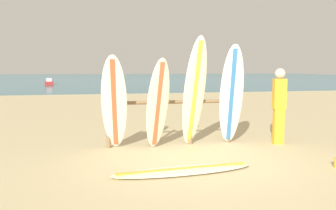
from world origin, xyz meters
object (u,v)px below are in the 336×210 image
surfboard_leaning_center_left (194,92)px  surfboard_lying_on_sand (183,170)px  surfboard_leaning_far_left (114,104)px  surfboard_leaning_center (231,96)px  small_boat_offshore (49,83)px  beachgoer_standing (279,103)px  surfboard_rack (171,114)px  surfboard_leaning_left (158,104)px

surfboard_leaning_center_left → surfboard_lying_on_sand: (-0.72, -1.83, -1.19)m
surfboard_leaning_far_left → surfboard_leaning_center: surfboard_leaning_center is taller
surfboard_leaning_center_left → surfboard_lying_on_sand: surfboard_leaning_center_left is taller
surfboard_leaning_far_left → small_boat_offshore: size_ratio=0.91×
beachgoer_standing → small_boat_offshore: 32.03m
small_boat_offshore → surfboard_lying_on_sand: bearing=-79.6°
surfboard_rack → surfboard_leaning_left: (-0.38, -0.42, 0.28)m
surfboard_leaning_center_left → small_boat_offshore: surfboard_leaning_center_left is taller
surfboard_leaning_left → surfboard_lying_on_sand: (0.12, -1.69, -0.95)m
surfboard_leaning_far_left → surfboard_leaning_center: bearing=0.1°
surfboard_leaning_left → small_boat_offshore: (-5.82, 30.85, -0.73)m
surfboard_leaning_far_left → surfboard_lying_on_sand: bearing=-59.3°
surfboard_rack → small_boat_offshore: surfboard_rack is taller
surfboard_leaning_center_left → beachgoer_standing: surfboard_leaning_center_left is taller
surfboard_leaning_center_left → beachgoer_standing: 2.01m
surfboard_rack → surfboard_lying_on_sand: bearing=-96.8°
surfboard_leaning_center_left → small_boat_offshore: size_ratio=1.10×
surfboard_leaning_far_left → surfboard_rack: bearing=15.8°
beachgoer_standing → surfboard_leaning_far_left: bearing=179.4°
surfboard_lying_on_sand → beachgoer_standing: (2.72, 1.71, 0.93)m
surfboard_rack → beachgoer_standing: bearing=-9.4°
surfboard_rack → surfboard_leaning_left: size_ratio=1.48×
surfboard_leaning_far_left → surfboard_leaning_center_left: bearing=2.7°
surfboard_lying_on_sand → beachgoer_standing: bearing=32.2°
surfboard_leaning_far_left → surfboard_leaning_center_left: surfboard_leaning_center_left is taller
surfboard_rack → surfboard_leaning_far_left: surfboard_leaning_far_left is taller
surfboard_leaning_center → surfboard_lying_on_sand: surfboard_leaning_center is taller
surfboard_leaning_left → surfboard_leaning_far_left: bearing=176.5°
surfboard_rack → surfboard_leaning_center_left: size_ratio=1.19×
surfboard_leaning_far_left → small_boat_offshore: (-4.91, 30.79, -0.76)m
beachgoer_standing → small_boat_offshore: beachgoer_standing is taller
surfboard_leaning_center_left → surfboard_lying_on_sand: 2.30m
surfboard_leaning_center_left → surfboard_lying_on_sand: bearing=-111.6°
surfboard_leaning_center → surfboard_lying_on_sand: 2.60m
surfboard_lying_on_sand → beachgoer_standing: size_ratio=1.44×
surfboard_rack → surfboard_leaning_far_left: (-1.29, -0.37, 0.30)m
surfboard_leaning_center → beachgoer_standing: size_ratio=1.30×
surfboard_leaning_left → surfboard_lying_on_sand: surfboard_leaning_left is taller
surfboard_leaning_far_left → small_boat_offshore: bearing=99.1°
surfboard_lying_on_sand → surfboard_leaning_center: bearing=48.3°
surfboard_leaning_center → small_boat_offshore: 31.70m
surfboard_leaning_center_left → surfboard_leaning_center: surfboard_leaning_center_left is taller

